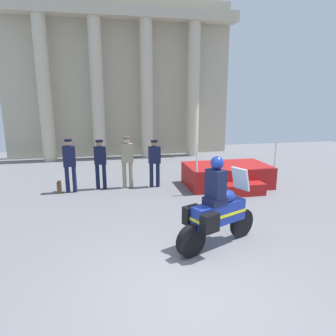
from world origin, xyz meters
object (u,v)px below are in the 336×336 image
object	(u,v)px
officer_in_row_3	(154,160)
briefcase_on_ground	(59,187)
officer_in_row_2	(127,158)
motorcycle_with_rider	(216,210)
officer_in_row_1	(100,160)
officer_in_row_0	(70,161)
reviewing_stand	(228,176)

from	to	relation	value
officer_in_row_3	briefcase_on_ground	distance (m)	3.21
officer_in_row_2	briefcase_on_ground	world-z (taller)	officer_in_row_2
motorcycle_with_rider	briefcase_on_ground	distance (m)	5.82
officer_in_row_1	briefcase_on_ground	bearing A→B (deg)	0.68
briefcase_on_ground	officer_in_row_1	bearing A→B (deg)	4.63
officer_in_row_1	motorcycle_with_rider	distance (m)	5.16
officer_in_row_0	reviewing_stand	bearing A→B (deg)	171.94
reviewing_stand	briefcase_on_ground	xyz separation A→B (m)	(-5.59, 0.43, -0.18)
officer_in_row_0	officer_in_row_2	distance (m)	1.83
reviewing_stand	briefcase_on_ground	world-z (taller)	reviewing_stand
reviewing_stand	officer_in_row_0	distance (m)	5.26
reviewing_stand	officer_in_row_1	bearing A→B (deg)	172.76
officer_in_row_1	officer_in_row_2	world-z (taller)	officer_in_row_2
officer_in_row_2	motorcycle_with_rider	world-z (taller)	motorcycle_with_rider
officer_in_row_0	briefcase_on_ground	size ratio (longest dim) A/B	4.78
officer_in_row_0	officer_in_row_1	distance (m)	0.96
motorcycle_with_rider	reviewing_stand	bearing A→B (deg)	40.08
officer_in_row_3	briefcase_on_ground	world-z (taller)	officer_in_row_3
officer_in_row_1	briefcase_on_ground	distance (m)	1.55
officer_in_row_1	motorcycle_with_rider	xyz separation A→B (m)	(2.30, -4.62, -0.18)
officer_in_row_1	briefcase_on_ground	size ratio (longest dim) A/B	4.58
officer_in_row_2	officer_in_row_3	size ratio (longest dim) A/B	1.07
motorcycle_with_rider	officer_in_row_3	bearing A→B (deg)	72.28
officer_in_row_1	officer_in_row_3	bearing A→B (deg)	172.29
reviewing_stand	officer_in_row_2	xyz separation A→B (m)	(-3.38, 0.51, 0.66)
reviewing_stand	motorcycle_with_rider	world-z (taller)	motorcycle_with_rider
officer_in_row_0	motorcycle_with_rider	distance (m)	5.51
officer_in_row_3	motorcycle_with_rider	xyz separation A→B (m)	(0.51, -4.50, -0.15)
officer_in_row_0	motorcycle_with_rider	bearing A→B (deg)	122.15
reviewing_stand	officer_in_row_2	size ratio (longest dim) A/B	1.63
officer_in_row_0	officer_in_row_1	bearing A→B (deg)	-173.93
officer_in_row_2	officer_in_row_3	world-z (taller)	officer_in_row_2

